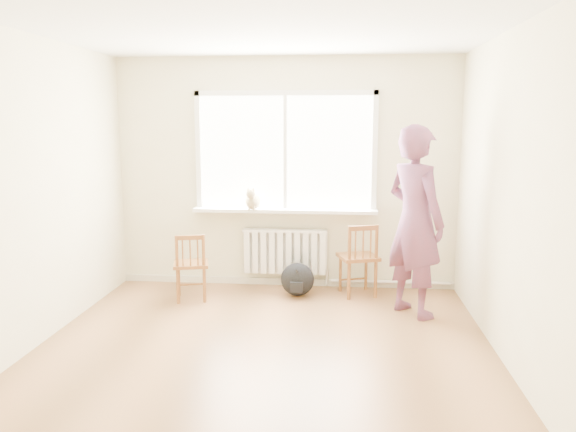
% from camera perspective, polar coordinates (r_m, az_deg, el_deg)
% --- Properties ---
extents(floor, '(4.50, 4.50, 0.00)m').
position_cam_1_polar(floor, '(4.78, -2.95, -14.63)').
color(floor, '#98663E').
rests_on(floor, ground).
extents(ceiling, '(4.50, 4.50, 0.00)m').
position_cam_1_polar(ceiling, '(4.42, -3.27, 19.22)').
color(ceiling, white).
rests_on(ceiling, back_wall).
extents(back_wall, '(4.00, 0.01, 2.70)m').
position_cam_1_polar(back_wall, '(6.62, -0.24, 4.31)').
color(back_wall, beige).
rests_on(back_wall, ground).
extents(window, '(2.12, 0.05, 1.42)m').
position_cam_1_polar(window, '(6.57, -0.26, 7.00)').
color(window, white).
rests_on(window, back_wall).
extents(windowsill, '(2.15, 0.22, 0.04)m').
position_cam_1_polar(windowsill, '(6.56, -0.33, 0.57)').
color(windowsill, white).
rests_on(windowsill, back_wall).
extents(radiator, '(1.00, 0.12, 0.55)m').
position_cam_1_polar(radiator, '(6.68, -0.31, -3.57)').
color(radiator, white).
rests_on(radiator, back_wall).
extents(heating_pipe, '(1.40, 0.04, 0.04)m').
position_cam_1_polar(heating_pipe, '(6.79, 10.34, -6.63)').
color(heating_pipe, silver).
rests_on(heating_pipe, back_wall).
extents(baseboard, '(4.00, 0.03, 0.08)m').
position_cam_1_polar(baseboard, '(6.85, -0.24, -6.68)').
color(baseboard, beige).
rests_on(baseboard, ground).
extents(chair_left, '(0.45, 0.44, 0.76)m').
position_cam_1_polar(chair_left, '(6.29, -9.84, -5.09)').
color(chair_left, '#94562B').
rests_on(chair_left, floor).
extents(chair_right, '(0.51, 0.50, 0.83)m').
position_cam_1_polar(chair_right, '(6.39, 7.26, -4.42)').
color(chair_right, '#94562B').
rests_on(chair_right, floor).
extents(person, '(0.80, 0.84, 1.93)m').
position_cam_1_polar(person, '(5.78, 12.78, -0.54)').
color(person, '#AF3A61').
rests_on(person, floor).
extents(cat, '(0.19, 0.41, 0.27)m').
position_cam_1_polar(cat, '(6.51, -3.59, 1.63)').
color(cat, beige).
rests_on(cat, windowsill).
extents(backpack, '(0.44, 0.36, 0.38)m').
position_cam_1_polar(backpack, '(6.40, 0.97, -6.45)').
color(backpack, black).
rests_on(backpack, floor).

